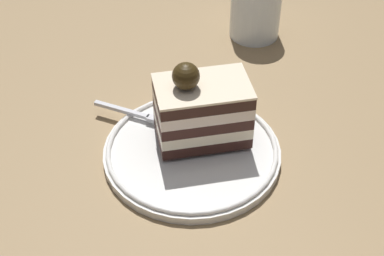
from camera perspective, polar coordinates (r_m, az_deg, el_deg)
ground_plane at (r=0.68m, az=0.91°, el=-4.45°), size 2.40×2.40×0.00m
dessert_plate at (r=0.70m, az=-0.00°, el=-2.30°), size 0.21×0.21×0.02m
cake_slice at (r=0.68m, az=0.94°, el=1.83°), size 0.12×0.13×0.11m
fork at (r=0.74m, az=-5.21°, el=1.30°), size 0.11×0.05×0.00m
drink_glass_far at (r=0.90m, az=6.22°, el=11.21°), size 0.08×0.08×0.09m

